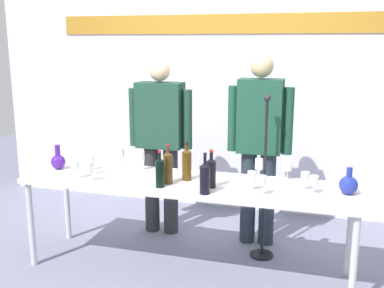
{
  "coord_description": "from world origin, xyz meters",
  "views": [
    {
      "loc": [
        1.0,
        -3.27,
        1.83
      ],
      "look_at": [
        0.0,
        0.15,
        1.02
      ],
      "focal_mm": 42.63,
      "sensor_mm": 36.0,
      "label": 1
    }
  ],
  "objects": [
    {
      "name": "wine_glass_right_1",
      "position": [
        0.9,
        0.03,
        0.85
      ],
      "size": [
        0.06,
        0.06,
        0.14
      ],
      "color": "white",
      "rests_on": "display_table"
    },
    {
      "name": "wine_bottle_0",
      "position": [
        -0.12,
        -0.1,
        0.89
      ],
      "size": [
        0.07,
        0.07,
        0.31
      ],
      "color": "#473112",
      "rests_on": "display_table"
    },
    {
      "name": "microphone_stand",
      "position": [
        0.56,
        0.42,
        0.46
      ],
      "size": [
        0.2,
        0.2,
        1.41
      ],
      "color": "black",
      "rests_on": "ground"
    },
    {
      "name": "wine_glass_left_0",
      "position": [
        -0.69,
        0.27,
        0.87
      ],
      "size": [
        0.07,
        0.07,
        0.16
      ],
      "color": "white",
      "rests_on": "display_table"
    },
    {
      "name": "wine_bottle_4",
      "position": [
        0.22,
        -0.1,
        0.88
      ],
      "size": [
        0.07,
        0.07,
        0.29
      ],
      "color": "black",
      "rests_on": "display_table"
    },
    {
      "name": "wine_glass_right_5",
      "position": [
        0.75,
        0.26,
        0.87
      ],
      "size": [
        0.07,
        0.07,
        0.16
      ],
      "color": "white",
      "rests_on": "display_table"
    },
    {
      "name": "wine_bottle_2",
      "position": [
        -0.15,
        -0.2,
        0.88
      ],
      "size": [
        0.07,
        0.07,
        0.28
      ],
      "color": "black",
      "rests_on": "display_table"
    },
    {
      "name": "wine_glass_left_4",
      "position": [
        -0.88,
        0.08,
        0.87
      ],
      "size": [
        0.06,
        0.06,
        0.15
      ],
      "color": "white",
      "rests_on": "display_table"
    },
    {
      "name": "presenter_right",
      "position": [
        0.47,
        0.69,
        0.98
      ],
      "size": [
        0.57,
        0.22,
        1.73
      ],
      "color": "#252F3A",
      "rests_on": "ground"
    },
    {
      "name": "wine_glass_left_1",
      "position": [
        -0.87,
        -0.18,
        0.86
      ],
      "size": [
        0.06,
        0.06,
        0.14
      ],
      "color": "white",
      "rests_on": "display_table"
    },
    {
      "name": "wine_glass_right_0",
      "position": [
        0.96,
        -0.03,
        0.85
      ],
      "size": [
        0.06,
        0.06,
        0.13
      ],
      "color": "white",
      "rests_on": "display_table"
    },
    {
      "name": "decanter_blue_right",
      "position": [
        1.2,
        0.03,
        0.83
      ],
      "size": [
        0.13,
        0.13,
        0.2
      ],
      "color": "navy",
      "rests_on": "display_table"
    },
    {
      "name": "decanter_blue_left",
      "position": [
        -1.16,
        0.03,
        0.83
      ],
      "size": [
        0.12,
        0.12,
        0.21
      ],
      "color": "#481B8E",
      "rests_on": "display_table"
    },
    {
      "name": "ground_plane",
      "position": [
        0.0,
        0.0,
        0.0
      ],
      "size": [
        10.0,
        10.0,
        0.0
      ],
      "primitive_type": "plane",
      "color": "slate"
    },
    {
      "name": "wine_glass_left_2",
      "position": [
        -0.81,
        -0.04,
        0.87
      ],
      "size": [
        0.06,
        0.06,
        0.16
      ],
      "color": "white",
      "rests_on": "display_table"
    },
    {
      "name": "back_wall",
      "position": [
        0.0,
        1.57,
        1.5
      ],
      "size": [
        5.44,
        0.11,
        3.0
      ],
      "color": "white",
      "rests_on": "ground"
    },
    {
      "name": "wine_glass_left_3",
      "position": [
        -0.73,
        -0.21,
        0.86
      ],
      "size": [
        0.06,
        0.06,
        0.15
      ],
      "color": "white",
      "rests_on": "display_table"
    },
    {
      "name": "wine_glass_right_2",
      "position": [
        0.52,
        -0.08,
        0.86
      ],
      "size": [
        0.07,
        0.07,
        0.14
      ],
      "color": "white",
      "rests_on": "display_table"
    },
    {
      "name": "display_table",
      "position": [
        0.0,
        0.0,
        0.7
      ],
      "size": [
        2.63,
        0.65,
        0.76
      ],
      "color": "silver",
      "rests_on": "ground"
    },
    {
      "name": "wine_bottle_3",
      "position": [
        0.21,
        -0.25,
        0.88
      ],
      "size": [
        0.08,
        0.08,
        0.3
      ],
      "color": "black",
      "rests_on": "display_table"
    },
    {
      "name": "wine_glass_right_4",
      "position": [
        0.53,
        0.22,
        0.88
      ],
      "size": [
        0.06,
        0.06,
        0.16
      ],
      "color": "white",
      "rests_on": "display_table"
    },
    {
      "name": "wine_glass_right_3",
      "position": [
        0.61,
        -0.17,
        0.86
      ],
      "size": [
        0.06,
        0.06,
        0.14
      ],
      "color": "white",
      "rests_on": "display_table"
    },
    {
      "name": "presenter_left",
      "position": [
        -0.47,
        0.69,
        0.96
      ],
      "size": [
        0.62,
        0.22,
        1.67
      ],
      "color": "#2B2B2E",
      "rests_on": "ground"
    },
    {
      "name": "wine_glass_left_5",
      "position": [
        -0.46,
        0.19,
        0.88
      ],
      "size": [
        0.06,
        0.06,
        0.16
      ],
      "color": "white",
      "rests_on": "display_table"
    },
    {
      "name": "wine_bottle_1",
      "position": [
        -0.01,
        0.03,
        0.89
      ],
      "size": [
        0.08,
        0.08,
        0.3
      ],
      "color": "#4B310C",
      "rests_on": "display_table"
    }
  ]
}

